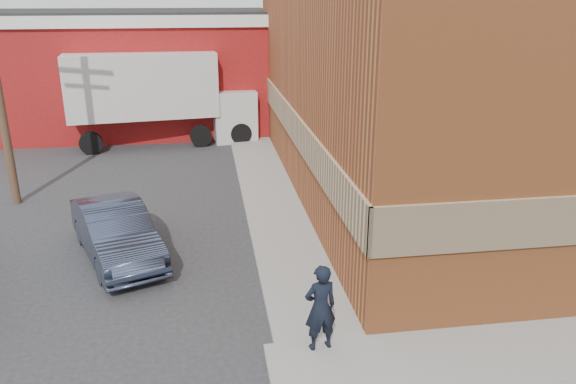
{
  "coord_description": "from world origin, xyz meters",
  "views": [
    {
      "loc": [
        -1.38,
        -8.99,
        6.39
      ],
      "look_at": [
        0.53,
        3.73,
        1.81
      ],
      "focal_mm": 35.0,
      "sensor_mm": 36.0,
      "label": 1
    }
  ],
  "objects_px": {
    "box_truck": "(161,92)",
    "warehouse": "(108,70)",
    "sedan": "(116,232)",
    "man": "(320,307)",
    "brick_building": "(500,47)"
  },
  "relations": [
    {
      "from": "brick_building",
      "to": "sedan",
      "type": "distance_m",
      "value": 13.64
    },
    {
      "from": "brick_building",
      "to": "man",
      "type": "height_order",
      "value": "brick_building"
    },
    {
      "from": "sedan",
      "to": "box_truck",
      "type": "xyz_separation_m",
      "value": [
        0.52,
        11.63,
        1.6
      ]
    },
    {
      "from": "warehouse",
      "to": "man",
      "type": "xyz_separation_m",
      "value": [
        6.53,
        -20.25,
        -1.84
      ]
    },
    {
      "from": "box_truck",
      "to": "warehouse",
      "type": "bearing_deg",
      "value": 118.33
    },
    {
      "from": "warehouse",
      "to": "man",
      "type": "bearing_deg",
      "value": -72.13
    },
    {
      "from": "man",
      "to": "box_truck",
      "type": "distance_m",
      "value": 16.82
    },
    {
      "from": "warehouse",
      "to": "sedan",
      "type": "distance_m",
      "value": 15.84
    },
    {
      "from": "brick_building",
      "to": "man",
      "type": "distance_m",
      "value": 12.76
    },
    {
      "from": "man",
      "to": "box_truck",
      "type": "relative_size",
      "value": 0.2
    },
    {
      "from": "brick_building",
      "to": "warehouse",
      "type": "xyz_separation_m",
      "value": [
        -14.5,
        11.0,
        -1.87
      ]
    },
    {
      "from": "man",
      "to": "box_truck",
      "type": "height_order",
      "value": "box_truck"
    },
    {
      "from": "man",
      "to": "box_truck",
      "type": "xyz_separation_m",
      "value": [
        -3.75,
        16.34,
        1.34
      ]
    },
    {
      "from": "brick_building",
      "to": "man",
      "type": "bearing_deg",
      "value": -130.75
    },
    {
      "from": "brick_building",
      "to": "sedan",
      "type": "bearing_deg",
      "value": -159.69
    }
  ]
}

